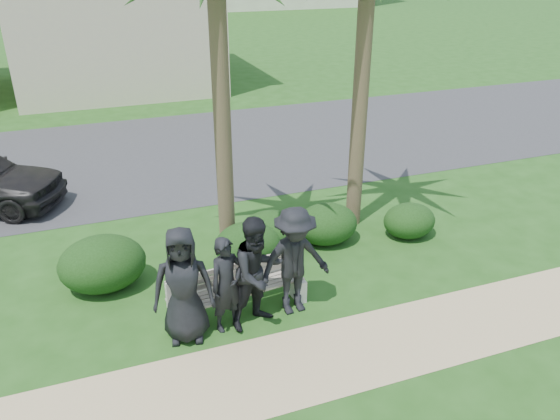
{
  "coord_description": "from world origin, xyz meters",
  "views": [
    {
      "loc": [
        -2.76,
        -7.52,
        5.49
      ],
      "look_at": [
        0.37,
        1.0,
        1.14
      ],
      "focal_mm": 35.0,
      "sensor_mm": 36.0,
      "label": 1
    }
  ],
  "objects_px": {
    "man_d": "(295,261)",
    "man_a": "(183,285)",
    "man_c": "(258,273)",
    "man_b": "(227,284)",
    "park_bench": "(238,293)"
  },
  "relations": [
    {
      "from": "park_bench",
      "to": "man_c",
      "type": "distance_m",
      "value": 0.73
    },
    {
      "from": "man_a",
      "to": "man_c",
      "type": "relative_size",
      "value": 1.01
    },
    {
      "from": "man_d",
      "to": "man_a",
      "type": "bearing_deg",
      "value": 178.16
    },
    {
      "from": "man_c",
      "to": "man_d",
      "type": "relative_size",
      "value": 1.0
    },
    {
      "from": "man_b",
      "to": "man_c",
      "type": "relative_size",
      "value": 0.85
    },
    {
      "from": "man_a",
      "to": "man_d",
      "type": "distance_m",
      "value": 1.82
    },
    {
      "from": "man_a",
      "to": "man_b",
      "type": "xyz_separation_m",
      "value": [
        0.67,
        0.02,
        -0.15
      ]
    },
    {
      "from": "park_bench",
      "to": "man_c",
      "type": "xyz_separation_m",
      "value": [
        0.22,
        -0.38,
        0.58
      ]
    },
    {
      "from": "man_a",
      "to": "man_d",
      "type": "relative_size",
      "value": 1.0
    },
    {
      "from": "man_c",
      "to": "man_d",
      "type": "xyz_separation_m",
      "value": [
        0.66,
        0.11,
        0.0
      ]
    },
    {
      "from": "park_bench",
      "to": "man_c",
      "type": "height_order",
      "value": "man_c"
    },
    {
      "from": "man_a",
      "to": "man_c",
      "type": "distance_m",
      "value": 1.16
    },
    {
      "from": "man_b",
      "to": "man_d",
      "type": "height_order",
      "value": "man_d"
    },
    {
      "from": "man_a",
      "to": "man_c",
      "type": "xyz_separation_m",
      "value": [
        1.16,
        -0.03,
        -0.01
      ]
    },
    {
      "from": "man_d",
      "to": "man_c",
      "type": "bearing_deg",
      "value": -174.89
    }
  ]
}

